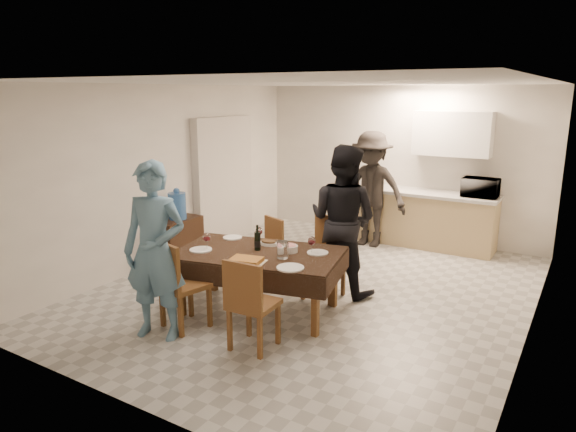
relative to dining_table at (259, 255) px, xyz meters
name	(u,v)px	position (x,y,z in m)	size (l,w,h in m)	color
floor	(316,290)	(0.26, 0.92, -0.69)	(5.00, 6.00, 0.02)	#B5B5B0
ceiling	(319,82)	(0.26, 0.92, 1.91)	(5.00, 6.00, 0.02)	white
wall_back	(400,163)	(0.26, 3.92, 0.61)	(5.00, 0.02, 2.60)	beige
wall_front	(130,256)	(0.26, -2.08, 0.61)	(5.00, 0.02, 2.60)	beige
wall_left	(168,175)	(-2.24, 0.92, 0.61)	(0.02, 6.00, 2.60)	beige
wall_right	(541,216)	(2.76, 0.92, 0.61)	(0.02, 6.00, 2.60)	beige
stub_partition	(224,180)	(-2.16, 2.12, 0.36)	(0.15, 1.40, 2.10)	beige
kitchen_base_cabinet	(425,220)	(0.86, 3.60, -0.26)	(2.20, 0.60, 0.86)	tan
kitchen_worktop	(427,193)	(0.86, 3.60, 0.20)	(2.24, 0.64, 0.05)	beige
upper_cabinet	(452,134)	(1.16, 3.74, 1.16)	(1.20, 0.34, 0.70)	white
dining_table	(259,255)	(0.00, 0.00, 0.00)	(2.04, 1.45, 0.72)	black
chair_near_left	(178,277)	(-0.45, -0.84, -0.09)	(0.55, 0.55, 0.53)	brown
chair_near_right	(248,296)	(0.45, -0.84, -0.11)	(0.45, 0.45, 0.51)	brown
chair_far_left	(259,247)	(-0.45, 0.67, -0.15)	(0.52, 0.53, 0.48)	brown
chair_far_right	(320,252)	(0.45, 0.66, -0.08)	(0.46, 0.46, 0.54)	brown
console	(179,241)	(-2.02, 0.84, -0.35)	(0.36, 0.73, 0.67)	black
water_jug	(177,206)	(-2.02, 0.84, 0.18)	(0.26, 0.26, 0.39)	#376CB9
wine_bottle	(257,238)	(-0.05, 0.05, 0.18)	(0.07, 0.07, 0.30)	black
water_pitcher	(282,250)	(0.35, -0.05, 0.13)	(0.12, 0.12, 0.19)	white
savoury_tart	(246,260)	(0.10, -0.38, 0.06)	(0.39, 0.29, 0.05)	#B98536
salad_bowl	(289,249)	(0.30, 0.18, 0.07)	(0.19, 0.19, 0.08)	white
mushroom_dish	(269,244)	(-0.05, 0.28, 0.05)	(0.20, 0.20, 0.03)	white
wine_glass_a	(207,241)	(-0.55, -0.25, 0.14)	(0.09, 0.09, 0.21)	white
wine_glass_b	(312,245)	(0.55, 0.25, 0.13)	(0.09, 0.09, 0.20)	white
wine_glass_c	(259,235)	(-0.20, 0.30, 0.13)	(0.09, 0.09, 0.19)	white
plate_near_left	(201,250)	(-0.60, -0.30, 0.04)	(0.26, 0.26, 0.01)	white
plate_near_right	(290,268)	(0.60, -0.30, 0.04)	(0.29, 0.29, 0.02)	white
plate_far_left	(233,237)	(-0.60, 0.30, 0.04)	(0.24, 0.24, 0.01)	white
plate_far_right	(318,253)	(0.60, 0.30, 0.04)	(0.24, 0.24, 0.01)	white
microwave	(481,188)	(1.68, 3.60, 0.37)	(0.53, 0.36, 0.29)	white
person_near	(155,251)	(-0.55, -1.05, 0.23)	(0.67, 0.44, 1.85)	#56819F
person_far	(343,220)	(0.55, 1.05, 0.25)	(0.91, 0.71, 1.88)	black
person_kitchen	(371,189)	(0.06, 3.15, 0.25)	(1.22, 0.70, 1.89)	black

